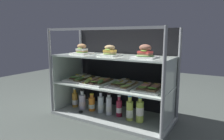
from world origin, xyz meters
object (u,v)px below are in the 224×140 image
object	(u,v)px
juice_bottle_front_right_end	(82,102)
juice_bottle_back_right	(101,104)
open_sandwich_tray_center	(150,87)
juice_bottle_front_middle	(109,106)
open_sandwich_tray_mid_left	(124,84)
open_sandwich_tray_mid_right	(82,78)
juice_bottle_front_fourth	(119,108)
juice_bottle_near_post	(130,111)
open_sandwich_tray_right_of_center	(98,81)
juice_bottle_back_left	(92,104)
kitchen_scissors	(79,112)
plated_roll_sandwich_near_right_corner	(109,52)
juice_bottle_front_left_end	(75,100)
plated_roll_sandwich_left_of_center	(82,50)
juice_bottle_back_center	(140,111)
plated_roll_sandwich_far_left	(145,53)

from	to	relation	value
juice_bottle_front_right_end	juice_bottle_back_right	size ratio (longest dim) A/B	0.94
open_sandwich_tray_center	juice_bottle_front_middle	size ratio (longest dim) A/B	1.65
open_sandwich_tray_mid_left	open_sandwich_tray_center	bearing A→B (deg)	-2.24
open_sandwich_tray_mid_right	juice_bottle_front_fourth	bearing A→B (deg)	-3.96
open_sandwich_tray_mid_left	juice_bottle_near_post	xyz separation A→B (m)	(0.09, -0.06, -0.24)
open_sandwich_tray_right_of_center	juice_bottle_front_right_end	size ratio (longest dim) A/B	1.71
juice_bottle_back_left	kitchen_scissors	bearing A→B (deg)	-128.93
plated_roll_sandwich_near_right_corner	juice_bottle_front_right_end	world-z (taller)	plated_roll_sandwich_near_right_corner
juice_bottle_front_fourth	juice_bottle_near_post	world-z (taller)	juice_bottle_near_post
juice_bottle_front_left_end	juice_bottle_front_middle	distance (m)	0.46
juice_bottle_front_fourth	kitchen_scissors	size ratio (longest dim) A/B	1.50
juice_bottle_front_left_end	kitchen_scissors	distance (m)	0.20
open_sandwich_tray_center	juice_bottle_near_post	bearing A→B (deg)	-165.44
open_sandwich_tray_mid_left	juice_bottle_back_right	world-z (taller)	open_sandwich_tray_mid_left
plated_roll_sandwich_left_of_center	open_sandwich_tray_mid_right	size ratio (longest dim) A/B	0.51
juice_bottle_front_right_end	juice_bottle_front_fourth	bearing A→B (deg)	2.85
plated_roll_sandwich_left_of_center	juice_bottle_back_left	bearing A→B (deg)	-4.94
juice_bottle_front_fourth	open_sandwich_tray_center	bearing A→B (deg)	3.35
plated_roll_sandwich_left_of_center	juice_bottle_front_left_end	distance (m)	0.58
plated_roll_sandwich_near_right_corner	juice_bottle_back_right	size ratio (longest dim) A/B	0.81
open_sandwich_tray_mid_right	juice_bottle_front_fourth	size ratio (longest dim) A/B	1.71
open_sandwich_tray_right_of_center	juice_bottle_near_post	size ratio (longest dim) A/B	1.53
plated_roll_sandwich_left_of_center	juice_bottle_front_middle	distance (m)	0.66
open_sandwich_tray_mid_left	juice_bottle_front_middle	world-z (taller)	open_sandwich_tray_mid_left
juice_bottle_front_right_end	juice_bottle_near_post	bearing A→B (deg)	-0.68
juice_bottle_front_left_end	juice_bottle_front_fourth	distance (m)	0.57
juice_bottle_back_center	juice_bottle_front_right_end	bearing A→B (deg)	-179.79
plated_roll_sandwich_far_left	open_sandwich_tray_center	xyz separation A→B (m)	(0.05, 0.03, -0.31)
juice_bottle_near_post	kitchen_scissors	distance (m)	0.56
plated_roll_sandwich_far_left	open_sandwich_tray_right_of_center	size ratio (longest dim) A/B	0.56
juice_bottle_front_right_end	kitchen_scissors	size ratio (longest dim) A/B	1.50
open_sandwich_tray_right_of_center	juice_bottle_front_left_end	world-z (taller)	open_sandwich_tray_right_of_center
plated_roll_sandwich_far_left	juice_bottle_front_right_end	world-z (taller)	plated_roll_sandwich_far_left
juice_bottle_front_middle	kitchen_scissors	distance (m)	0.33
juice_bottle_front_middle	plated_roll_sandwich_near_right_corner	bearing A→B (deg)	-29.54
plated_roll_sandwich_far_left	kitchen_scissors	bearing A→B (deg)	-171.61
open_sandwich_tray_mid_right	plated_roll_sandwich_far_left	bearing A→B (deg)	-3.77
plated_roll_sandwich_left_of_center	plated_roll_sandwich_far_left	distance (m)	0.73
plated_roll_sandwich_far_left	juice_bottle_front_middle	size ratio (longest dim) A/B	0.92
juice_bottle_back_left	juice_bottle_back_center	xyz separation A→B (m)	(0.56, -0.01, 0.03)
open_sandwich_tray_right_of_center	juice_bottle_front_left_end	xyz separation A→B (m)	(-0.33, 0.01, -0.26)
plated_roll_sandwich_left_of_center	open_sandwich_tray_mid_left	xyz separation A→B (m)	(0.50, 0.03, -0.31)
open_sandwich_tray_mid_left	juice_bottle_back_center	world-z (taller)	open_sandwich_tray_mid_left
juice_bottle_back_left	juice_bottle_front_fourth	world-z (taller)	juice_bottle_front_fourth
juice_bottle_front_middle	open_sandwich_tray_center	bearing A→B (deg)	4.30
open_sandwich_tray_center	juice_bottle_back_right	distance (m)	0.59
open_sandwich_tray_mid_left	juice_bottle_front_fourth	distance (m)	0.26
juice_bottle_back_left	juice_bottle_back_center	size ratio (longest dim) A/B	0.78
open_sandwich_tray_mid_right	kitchen_scissors	bearing A→B (deg)	-61.92
open_sandwich_tray_mid_left	juice_bottle_front_middle	xyz separation A→B (m)	(-0.15, -0.04, -0.25)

